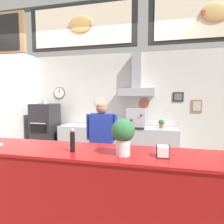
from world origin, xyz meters
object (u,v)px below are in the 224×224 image
Objects in this scene: shop_worker at (102,141)px; potted_rosemary at (100,122)px; basil_vase at (123,135)px; espresso_machine at (136,118)px; pepper_grinder at (73,140)px; pizza_oven at (46,130)px; napkin_holder at (163,152)px; potted_thyme at (161,123)px.

shop_worker is 7.79× the size of potted_rosemary.
basil_vase reaches higher than potted_rosemary.
shop_worker is at bearing 113.78° from basil_vase.
basil_vase is (0.10, -2.75, 0.15)m from espresso_machine.
pepper_grinder reaches higher than potted_rosemary.
pepper_grinder is at bearing -52.55° from pizza_oven.
shop_worker is 11.95× the size of napkin_holder.
potted_thyme is at bearing 68.90° from pepper_grinder.
shop_worker is 1.46m from espresso_machine.
basil_vase reaches higher than espresso_machine.
napkin_holder reaches higher than potted_rosemary.
shop_worker is 3.24× the size of espresso_machine.
shop_worker is 4.12× the size of basil_vase.
shop_worker reaches higher than espresso_machine.
pizza_oven is 1.01× the size of shop_worker.
pepper_grinder is 0.96m from napkin_holder.
pizza_oven reaches higher than shop_worker.
potted_thyme is at bearing 79.45° from basil_vase.
potted_rosemary is at bearing 3.64° from pizza_oven.
potted_rosemary is at bearing -178.78° from potted_thyme.
pepper_grinder is at bearing -177.83° from napkin_holder.
napkin_holder is at bearing -61.77° from potted_rosemary.
basil_vase is (0.56, 0.00, 0.08)m from pepper_grinder.
basil_vase is at bearing -45.66° from pizza_oven.
potted_thyme is at bearing 1.22° from potted_rosemary.
potted_thyme is at bearing 2.42° from pizza_oven.
napkin_holder is (1.46, -2.72, 0.12)m from potted_rosemary.
espresso_machine is 1.85× the size of pepper_grinder.
potted_rosemary is 1.53× the size of napkin_holder.
espresso_machine reaches higher than potted_rosemary.
shop_worker is at bearing -130.04° from potted_thyme.
pizza_oven is 12.08× the size of napkin_holder.
shop_worker is at bearing -71.90° from potted_rosemary.
pepper_grinder is at bearing -179.61° from basil_vase.
espresso_machine is 2.76m from basil_vase.
pizza_oven is at bearing 127.45° from pepper_grinder.
shop_worker reaches higher than pepper_grinder.
pizza_oven is 3.38m from pepper_grinder.
napkin_holder is at bearing -79.63° from espresso_machine.
espresso_machine is 2.27× the size of potted_thyme.
potted_thyme is (0.62, 0.03, -0.11)m from espresso_machine.
espresso_machine is 2.76m from napkin_holder.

